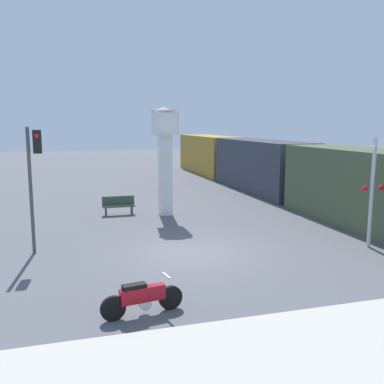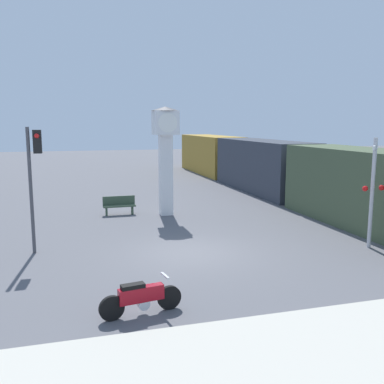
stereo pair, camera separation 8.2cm
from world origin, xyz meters
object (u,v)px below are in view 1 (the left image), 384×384
Objects in this scene: motorcycle at (142,298)px; freight_train at (262,166)px; bench at (119,205)px; clock_tower at (165,144)px; railroad_crossing_signal at (372,188)px; traffic_light at (34,168)px.

motorcycle is 0.06× the size of freight_train.
bench is (0.78, 11.61, 0.06)m from motorcycle.
clock_tower is at bearing 65.07° from motorcycle.
railroad_crossing_signal is at bearing -52.23° from clock_tower.
clock_tower is 10.04m from freight_train.
clock_tower reaches higher than freight_train.
motorcycle is 11.64m from bench.
traffic_light is 12.01m from railroad_crossing_signal.
clock_tower reaches higher than bench.
traffic_light is 1.09× the size of railroad_crossing_signal.
clock_tower is 1.21× the size of traffic_light.
traffic_light is at bearing -138.88° from clock_tower.
freight_train reaches higher than motorcycle.
motorcycle is 20.12m from freight_train.
railroad_crossing_signal reaches higher than bench.
motorcycle is 1.27× the size of bench.
bench is at bearing 76.72° from motorcycle.
traffic_light is 7.10m from bench.
motorcycle is at bearing -159.90° from railroad_crossing_signal.
clock_tower reaches higher than traffic_light.
traffic_light reaches higher than motorcycle.
bench is at bearing 58.44° from traffic_light.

